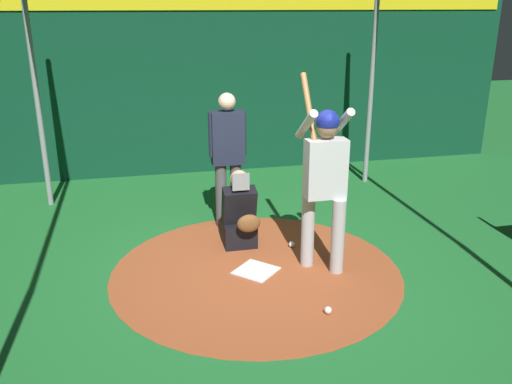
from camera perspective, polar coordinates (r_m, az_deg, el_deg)
ground_plane at (r=6.15m, az=0.00°, el=-8.39°), size 27.08×27.08×0.00m
dirt_circle at (r=6.15m, az=0.00°, el=-8.36°), size 3.25×3.25×0.01m
home_plate at (r=6.14m, az=0.00°, el=-8.29°), size 0.59×0.59×0.01m
batter at (r=5.86m, az=7.24°, el=1.82°), size 0.68×0.49×2.15m
catcher at (r=6.63m, az=-1.73°, el=-2.58°), size 0.58×0.40×0.98m
umpire at (r=7.07m, az=-3.00°, el=4.15°), size 0.22×0.49×1.79m
back_wall at (r=9.53m, az=-5.48°, el=11.08°), size 0.22×11.08×3.00m
cage_frame at (r=5.48m, az=0.00°, el=13.27°), size 5.68×5.14×3.30m
baseball_0 at (r=5.41m, az=7.60°, el=-12.25°), size 0.07×0.07×0.07m
baseball_1 at (r=6.72m, az=3.79°, el=-5.52°), size 0.07×0.07×0.07m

